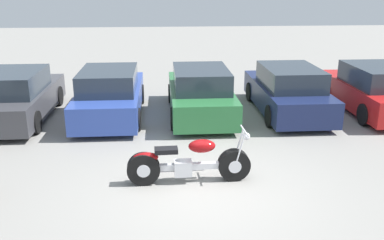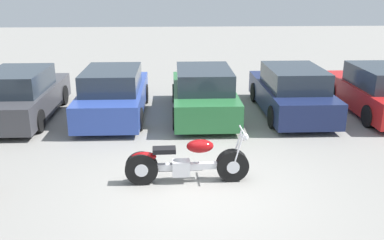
% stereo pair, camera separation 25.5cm
% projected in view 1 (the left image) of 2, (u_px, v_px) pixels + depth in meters
% --- Properties ---
extents(ground_plane, '(60.00, 60.00, 0.00)m').
position_uv_depth(ground_plane, '(202.00, 190.00, 8.01)').
color(ground_plane, gray).
extents(motorcycle, '(2.39, 0.62, 1.03)m').
position_uv_depth(motorcycle, '(188.00, 163.00, 8.21)').
color(motorcycle, black).
rests_on(motorcycle, ground_plane).
extents(parked_car_dark_grey, '(1.78, 4.24, 1.41)m').
position_uv_depth(parked_car_dark_grey, '(17.00, 97.00, 11.90)').
color(parked_car_dark_grey, '#3D3D42').
rests_on(parked_car_dark_grey, ground_plane).
extents(parked_car_blue, '(1.78, 4.24, 1.41)m').
position_uv_depth(parked_car_blue, '(110.00, 95.00, 12.13)').
color(parked_car_blue, '#2D479E').
rests_on(parked_car_blue, ground_plane).
extents(parked_car_green, '(1.78, 4.24, 1.41)m').
position_uv_depth(parked_car_green, '(200.00, 93.00, 12.29)').
color(parked_car_green, '#286B38').
rests_on(parked_car_green, ground_plane).
extents(parked_car_navy, '(1.78, 4.24, 1.41)m').
position_uv_depth(parked_car_navy, '(287.00, 91.00, 12.50)').
color(parked_car_navy, '#19234C').
rests_on(parked_car_navy, ground_plane).
extents(parked_car_red, '(1.78, 4.24, 1.41)m').
position_uv_depth(parked_car_red, '(373.00, 90.00, 12.63)').
color(parked_car_red, red).
rests_on(parked_car_red, ground_plane).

